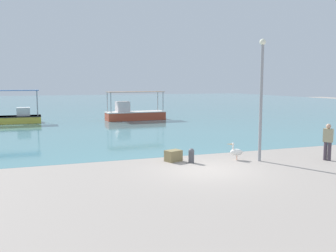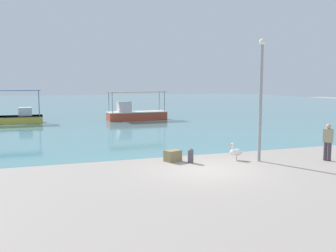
# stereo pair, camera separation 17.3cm
# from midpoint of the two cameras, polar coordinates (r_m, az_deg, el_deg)

# --- Properties ---
(ground) EXTENTS (120.00, 120.00, 0.00)m
(ground) POSITION_cam_midpoint_polar(r_m,az_deg,el_deg) (15.53, 5.62, -6.62)
(ground) COLOR gray
(harbor_water) EXTENTS (110.00, 90.00, 0.00)m
(harbor_water) POSITION_cam_midpoint_polar(r_m,az_deg,el_deg) (62.08, -13.84, 3.21)
(harbor_water) COLOR teal
(harbor_water) RESTS_ON ground
(fishing_boat_outer) EXTENTS (5.23, 1.80, 2.88)m
(fishing_boat_outer) POSITION_cam_midpoint_polar(r_m,az_deg,el_deg) (35.32, -22.93, 1.32)
(fishing_boat_outer) COLOR gold
(fishing_boat_outer) RESTS_ON harbor_water
(fishing_boat_center) EXTENTS (5.66, 1.98, 2.68)m
(fishing_boat_center) POSITION_cam_midpoint_polar(r_m,az_deg,el_deg) (35.68, -5.37, 1.99)
(fishing_boat_center) COLOR #BA442B
(fishing_boat_center) RESTS_ON harbor_water
(pelican) EXTENTS (0.77, 0.48, 0.80)m
(pelican) POSITION_cam_midpoint_polar(r_m,az_deg,el_deg) (17.55, 10.07, -3.89)
(pelican) COLOR #E0997A
(pelican) RESTS_ON ground
(lamp_post) EXTENTS (0.28, 0.28, 5.47)m
(lamp_post) POSITION_cam_midpoint_polar(r_m,az_deg,el_deg) (17.23, 13.74, 4.90)
(lamp_post) COLOR gray
(lamp_post) RESTS_ON ground
(mooring_bollard) EXTENTS (0.27, 0.27, 0.65)m
(mooring_bollard) POSITION_cam_midpoint_polar(r_m,az_deg,el_deg) (16.67, 3.27, -4.46)
(mooring_bollard) COLOR #47474C
(mooring_bollard) RESTS_ON ground
(fisherman_standing) EXTENTS (0.39, 0.46, 1.69)m
(fisherman_standing) POSITION_cam_midpoint_polar(r_m,az_deg,el_deg) (18.55, 22.93, -2.09)
(fisherman_standing) COLOR #433843
(fisherman_standing) RESTS_ON ground
(cargo_crate) EXTENTS (0.82, 0.71, 0.51)m
(cargo_crate) POSITION_cam_midpoint_polar(r_m,az_deg,el_deg) (17.00, 0.53, -4.56)
(cargo_crate) COLOR olive
(cargo_crate) RESTS_ON ground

